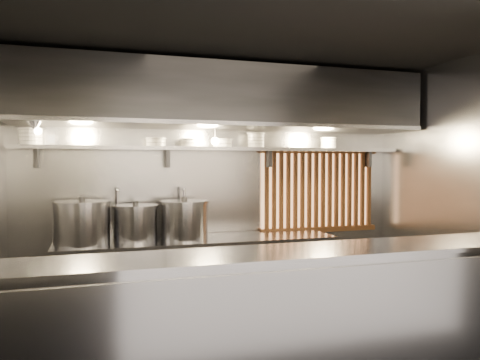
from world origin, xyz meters
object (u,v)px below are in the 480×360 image
heat_lamp (35,125)px  pendant_bulb (215,141)px  stock_pot_mid (136,223)px  stock_pot_left (82,223)px  stock_pot_right (184,220)px

heat_lamp → pendant_bulb: (1.80, 0.35, -0.11)m
stock_pot_mid → pendant_bulb: bearing=2.9°
heat_lamp → pendant_bulb: bearing=11.0°
heat_lamp → stock_pot_left: size_ratio=0.47×
pendant_bulb → stock_pot_left: bearing=-176.2°
stock_pot_left → stock_pot_mid: bearing=5.2°
stock_pot_left → stock_pot_mid: size_ratio=1.22×
pendant_bulb → stock_pot_right: bearing=-167.1°
pendant_bulb → heat_lamp: bearing=-169.0°
heat_lamp → stock_pot_left: heat_lamp is taller
pendant_bulb → stock_pot_right: pendant_bulb is taller
pendant_bulb → stock_pot_left: pendant_bulb is taller
heat_lamp → stock_pot_right: bearing=10.5°
stock_pot_left → stock_pot_mid: (0.53, 0.05, -0.03)m
stock_pot_left → stock_pot_mid: stock_pot_left is taller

